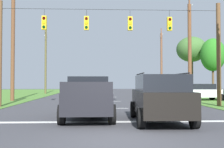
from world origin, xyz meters
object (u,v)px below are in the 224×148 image
utility_pole_far_left (46,59)px  tree_roadside_far_right (192,50)px  pickup_truck (88,98)px  overhead_signal_span (110,48)px  suv_black (160,97)px  tree_roadside_right (213,55)px  utility_pole_far_right (161,62)px  utility_pole_mid_right (190,51)px  utility_pole_mid_left (13,37)px  distant_car_crossing_white (201,92)px

utility_pole_far_left → tree_roadside_far_right: (19.48, -5.38, 0.81)m
utility_pole_far_left → tree_roadside_far_right: 20.23m
pickup_truck → overhead_signal_span: bearing=78.2°
pickup_truck → suv_black: bearing=-25.1°
tree_roadside_right → suv_black: bearing=-117.7°
pickup_truck → tree_roadside_far_right: 25.59m
pickup_truck → utility_pole_far_right: (9.46, 26.91, 3.58)m
overhead_signal_span → pickup_truck: (-1.28, -6.14, -3.08)m
utility_pole_far_left → utility_pole_mid_right: bearing=-42.7°
suv_black → utility_pole_mid_right: utility_pole_mid_right is taller
suv_black → utility_pole_mid_right: 15.44m
utility_pole_mid_left → tree_roadside_right: (20.89, 6.74, -0.85)m
distant_car_crossing_white → tree_roadside_right: 8.71m
overhead_signal_span → utility_pole_far_right: 22.33m
utility_pole_far_right → tree_roadside_right: 9.16m
utility_pole_mid_left → tree_roadside_right: utility_pole_mid_left is taller
utility_pole_mid_right → utility_pole_far_right: utility_pole_mid_right is taller
overhead_signal_span → utility_pole_far_right: bearing=68.5°
utility_pole_far_right → utility_pole_mid_left: utility_pole_mid_left is taller
utility_pole_mid_right → utility_pole_far_right: size_ratio=1.01×
tree_roadside_right → tree_roadside_far_right: bearing=114.6°
pickup_truck → utility_pole_mid_left: utility_pole_mid_left is taller
overhead_signal_span → utility_pole_mid_right: (7.61, 6.28, 0.54)m
pickup_truck → suv_black: size_ratio=1.12×
pickup_truck → tree_roadside_right: 23.56m
pickup_truck → utility_pole_mid_right: 15.70m
distant_car_crossing_white → tree_roadside_right: tree_roadside_right is taller
pickup_truck → distant_car_crossing_white: (9.83, 12.11, -0.18)m
overhead_signal_span → suv_black: overhead_signal_span is taller
utility_pole_mid_left → tree_roadside_far_right: 21.82m
tree_roadside_far_right → distant_car_crossing_white: bearing=-103.8°
utility_pole_mid_left → utility_pole_far_left: bearing=90.1°
suv_black → tree_roadside_right: tree_roadside_right is taller
pickup_truck → distant_car_crossing_white: pickup_truck is taller
utility_pole_far_left → tree_roadside_far_right: size_ratio=1.33×
utility_pole_mid_left → utility_pole_far_left: size_ratio=1.17×
utility_pole_mid_right → utility_pole_far_right: bearing=87.7°
overhead_signal_span → suv_black: 8.34m
overhead_signal_span → utility_pole_far_left: (-8.52, 21.19, 0.95)m
tree_roadside_far_right → tree_roadside_right: bearing=-65.4°
distant_car_crossing_white → tree_roadside_right: (3.86, 6.67, 4.05)m
pickup_truck → utility_pole_mid_left: 14.80m
overhead_signal_span → tree_roadside_far_right: tree_roadside_far_right is taller
utility_pole_far_right → utility_pole_mid_right: bearing=-92.3°
overhead_signal_span → utility_pole_mid_left: 10.46m
suv_black → tree_roadside_far_right: size_ratio=0.65×
overhead_signal_span → suv_black: (1.79, -7.58, -2.99)m
pickup_truck → utility_pole_mid_left: bearing=120.9°
utility_pole_far_left → tree_roadside_right: size_ratio=1.47×
pickup_truck → tree_roadside_far_right: (12.24, 21.94, 4.84)m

